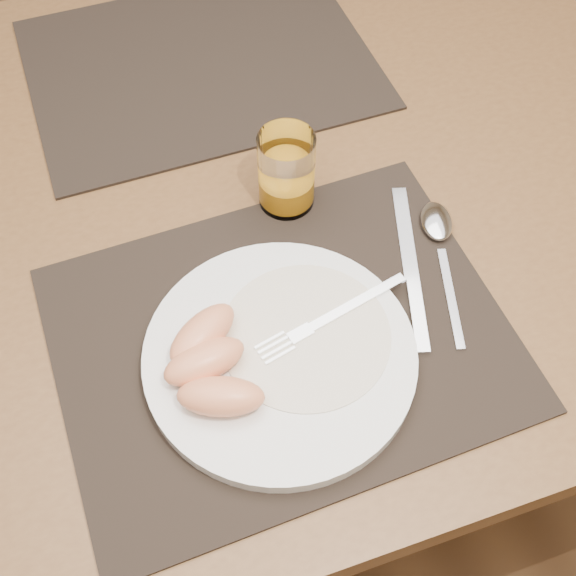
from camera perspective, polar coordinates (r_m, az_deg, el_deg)
The scene contains 11 objects.
ground at distance 1.51m, azimuth -2.08°, elevation -11.13°, with size 5.00×5.00×0.00m, color brown.
table at distance 0.93m, azimuth -3.33°, elevation 5.00°, with size 1.40×0.90×0.75m.
placemat_near at distance 0.74m, azimuth -0.48°, elevation -3.95°, with size 0.45×0.35×0.00m, color black.
placemat_far at distance 1.03m, azimuth -6.98°, elevation 17.20°, with size 0.45×0.35×0.00m, color black.
plate at distance 0.71m, azimuth -0.64°, elevation -5.39°, with size 0.27×0.27×0.02m, color white.
plate_dressing at distance 0.72m, azimuth 1.39°, elevation -3.71°, with size 0.17×0.17×0.00m.
fork at distance 0.72m, azimuth 2.60°, elevation -2.75°, with size 0.17×0.06×0.00m.
knife at distance 0.78m, azimuth 9.79°, elevation 0.69°, with size 0.08×0.21×0.01m.
spoon at distance 0.82m, azimuth 11.80°, elevation 4.36°, with size 0.08×0.19×0.01m.
juice_glass at distance 0.81m, azimuth -0.13°, elevation 8.97°, with size 0.06×0.06×0.10m.
grapefruit_wedges at distance 0.69m, azimuth -6.26°, elevation -5.94°, with size 0.09×0.14×0.03m.
Camera 1 is at (-0.14, -0.57, 1.39)m, focal length 45.00 mm.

